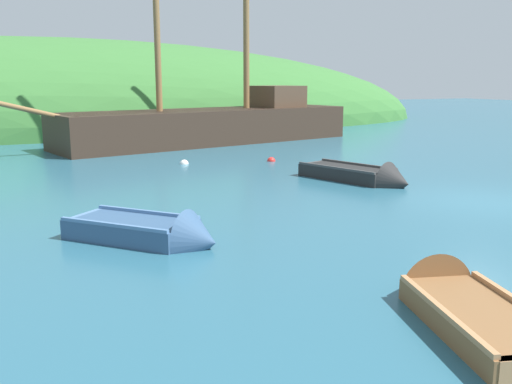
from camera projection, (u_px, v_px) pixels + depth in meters
The scene contains 8 objects.
ground_plane at pixel (485, 202), 14.05m from camera, with size 120.00×120.00×0.00m, color #285B70.
shore_hill at pixel (55, 127), 36.27m from camera, with size 55.77×19.60×11.35m, color #387033.
sailing_ship at pixel (213, 130), 27.19m from camera, with size 17.56×6.58×13.09m.
rowboat_near_dock at pixel (362, 177), 16.84m from camera, with size 2.27×3.86×1.15m.
rowboat_portside at pixel (460, 308), 7.31m from camera, with size 1.93×3.19×1.09m.
rowboat_far at pixel (153, 235), 10.60m from camera, with size 2.90×3.08×1.14m.
buoy_white at pixel (184, 164), 20.42m from camera, with size 0.32×0.32×0.32m, color white.
buoy_red at pixel (271, 161), 21.12m from camera, with size 0.32×0.32×0.32m, color red.
Camera 1 is at (-11.06, -9.98, 3.04)m, focal length 38.99 mm.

